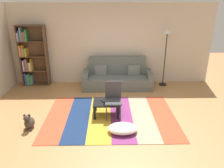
{
  "coord_description": "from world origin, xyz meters",
  "views": [
    {
      "loc": [
        -0.13,
        -4.71,
        2.73
      ],
      "look_at": [
        -0.02,
        0.63,
        0.65
      ],
      "focal_mm": 34.39,
      "sensor_mm": 36.0,
      "label": 1
    }
  ],
  "objects_px": {
    "folding_chair": "(113,96)",
    "pouf": "(123,128)",
    "standing_lamp": "(167,39)",
    "tv_remote": "(103,101)",
    "dog": "(29,122)",
    "coffee_table": "(106,104)",
    "couch": "(117,78)",
    "bookshelf": "(30,57)"
  },
  "relations": [
    {
      "from": "couch",
      "to": "bookshelf",
      "type": "bearing_deg",
      "value": 174.35
    },
    {
      "from": "standing_lamp",
      "to": "tv_remote",
      "type": "bearing_deg",
      "value": -134.26
    },
    {
      "from": "bookshelf",
      "to": "folding_chair",
      "type": "bearing_deg",
      "value": -39.36
    },
    {
      "from": "couch",
      "to": "standing_lamp",
      "type": "bearing_deg",
      "value": 6.21
    },
    {
      "from": "bookshelf",
      "to": "coffee_table",
      "type": "xyz_separation_m",
      "value": [
        2.54,
        -2.17,
        -0.66
      ]
    },
    {
      "from": "couch",
      "to": "standing_lamp",
      "type": "height_order",
      "value": "standing_lamp"
    },
    {
      "from": "tv_remote",
      "to": "folding_chair",
      "type": "xyz_separation_m",
      "value": [
        0.25,
        -0.03,
        0.15
      ]
    },
    {
      "from": "couch",
      "to": "folding_chair",
      "type": "height_order",
      "value": "couch"
    },
    {
      "from": "standing_lamp",
      "to": "folding_chair",
      "type": "xyz_separation_m",
      "value": [
        -1.77,
        -2.11,
        -1.05
      ]
    },
    {
      "from": "folding_chair",
      "to": "pouf",
      "type": "bearing_deg",
      "value": -59.91
    },
    {
      "from": "bookshelf",
      "to": "coffee_table",
      "type": "relative_size",
      "value": 3.05
    },
    {
      "from": "pouf",
      "to": "tv_remote",
      "type": "xyz_separation_m",
      "value": [
        -0.44,
        0.78,
        0.28
      ]
    },
    {
      "from": "bookshelf",
      "to": "dog",
      "type": "relative_size",
      "value": 5.07
    },
    {
      "from": "couch",
      "to": "dog",
      "type": "xyz_separation_m",
      "value": [
        -2.12,
        -2.47,
        -0.18
      ]
    },
    {
      "from": "pouf",
      "to": "tv_remote",
      "type": "bearing_deg",
      "value": 119.56
    },
    {
      "from": "pouf",
      "to": "folding_chair",
      "type": "relative_size",
      "value": 0.74
    },
    {
      "from": "pouf",
      "to": "standing_lamp",
      "type": "xyz_separation_m",
      "value": [
        1.58,
        2.86,
        1.48
      ]
    },
    {
      "from": "bookshelf",
      "to": "pouf",
      "type": "relative_size",
      "value": 3.04
    },
    {
      "from": "folding_chair",
      "to": "dog",
      "type": "bearing_deg",
      "value": -148.63
    },
    {
      "from": "tv_remote",
      "to": "pouf",
      "type": "bearing_deg",
      "value": -99.78
    },
    {
      "from": "coffee_table",
      "to": "pouf",
      "type": "bearing_deg",
      "value": -65.74
    },
    {
      "from": "standing_lamp",
      "to": "tv_remote",
      "type": "distance_m",
      "value": 3.14
    },
    {
      "from": "coffee_table",
      "to": "folding_chair",
      "type": "bearing_deg",
      "value": -16.21
    },
    {
      "from": "bookshelf",
      "to": "couch",
      "type": "bearing_deg",
      "value": -5.65
    },
    {
      "from": "tv_remote",
      "to": "bookshelf",
      "type": "bearing_deg",
      "value": 98.92
    },
    {
      "from": "bookshelf",
      "to": "folding_chair",
      "type": "distance_m",
      "value": 3.53
    },
    {
      "from": "bookshelf",
      "to": "tv_remote",
      "type": "bearing_deg",
      "value": -41.74
    },
    {
      "from": "tv_remote",
      "to": "folding_chair",
      "type": "relative_size",
      "value": 0.17
    },
    {
      "from": "dog",
      "to": "standing_lamp",
      "type": "height_order",
      "value": "standing_lamp"
    },
    {
      "from": "tv_remote",
      "to": "couch",
      "type": "bearing_deg",
      "value": 37.65
    },
    {
      "from": "folding_chair",
      "to": "coffee_table",
      "type": "bearing_deg",
      "value": 179.6
    },
    {
      "from": "dog",
      "to": "standing_lamp",
      "type": "distance_m",
      "value": 4.77
    },
    {
      "from": "bookshelf",
      "to": "tv_remote",
      "type": "height_order",
      "value": "bookshelf"
    },
    {
      "from": "dog",
      "to": "standing_lamp",
      "type": "xyz_separation_m",
      "value": [
        3.7,
        2.65,
        1.42
      ]
    },
    {
      "from": "dog",
      "to": "couch",
      "type": "bearing_deg",
      "value": 49.45
    },
    {
      "from": "tv_remote",
      "to": "dog",
      "type": "bearing_deg",
      "value": 159.35
    },
    {
      "from": "bookshelf",
      "to": "coffee_table",
      "type": "bearing_deg",
      "value": -40.55
    },
    {
      "from": "bookshelf",
      "to": "coffee_table",
      "type": "distance_m",
      "value": 3.41
    },
    {
      "from": "coffee_table",
      "to": "standing_lamp",
      "type": "height_order",
      "value": "standing_lamp"
    },
    {
      "from": "dog",
      "to": "folding_chair",
      "type": "relative_size",
      "value": 0.44
    },
    {
      "from": "coffee_table",
      "to": "folding_chair",
      "type": "distance_m",
      "value": 0.29
    },
    {
      "from": "coffee_table",
      "to": "standing_lamp",
      "type": "bearing_deg",
      "value": 46.67
    }
  ]
}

